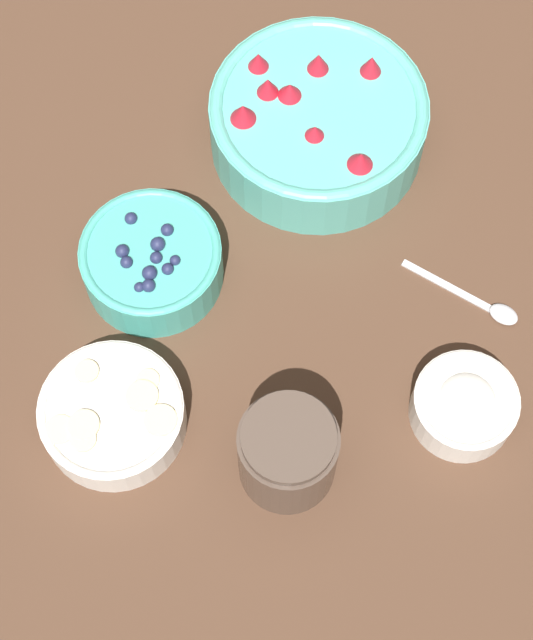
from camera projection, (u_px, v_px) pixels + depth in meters
name	position (u px, v px, depth m)	size (l,w,h in m)	color
ground_plane	(276.00, 269.00, 1.17)	(4.00, 4.00, 0.00)	#4C3323
bowl_strawberries	(318.00, 120.00, 1.19)	(0.24, 0.24, 0.10)	#56B7A8
bowl_blueberries	(152.00, 260.00, 1.13)	(0.15, 0.15, 0.07)	#47AD9E
bowl_bananas	(113.00, 414.00, 1.07)	(0.15, 0.15, 0.05)	silver
bowl_cream	(465.00, 405.00, 1.07)	(0.11, 0.11, 0.06)	silver
jar_chocolate	(287.00, 454.00, 1.03)	(0.10, 0.10, 0.11)	#4C3D33
spoon	(482.00, 303.00, 1.15)	(0.09, 0.12, 0.01)	silver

